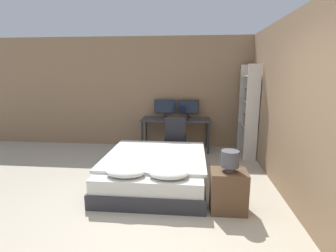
{
  "coord_description": "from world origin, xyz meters",
  "views": [
    {
      "loc": [
        0.46,
        -2.84,
        1.87
      ],
      "look_at": [
        -0.05,
        2.49,
        0.75
      ],
      "focal_mm": 28.0,
      "sensor_mm": 36.0,
      "label": 1
    }
  ],
  "objects_px": {
    "nightstand": "(228,191)",
    "monitor_right": "(188,107)",
    "bedside_lamp": "(230,159)",
    "keyboard": "(175,120)",
    "desk": "(176,122)",
    "office_chair": "(176,142)",
    "computer_mouse": "(188,120)",
    "bookshelf": "(249,108)",
    "bed": "(155,170)",
    "monitor_left": "(165,107)"
  },
  "relations": [
    {
      "from": "bedside_lamp",
      "to": "bookshelf",
      "type": "height_order",
      "value": "bookshelf"
    },
    {
      "from": "nightstand",
      "to": "bookshelf",
      "type": "distance_m",
      "value": 2.68
    },
    {
      "from": "keyboard",
      "to": "bedside_lamp",
      "type": "bearing_deg",
      "value": -70.65
    },
    {
      "from": "monitor_left",
      "to": "desk",
      "type": "bearing_deg",
      "value": -36.12
    },
    {
      "from": "computer_mouse",
      "to": "bookshelf",
      "type": "distance_m",
      "value": 1.38
    },
    {
      "from": "desk",
      "to": "keyboard",
      "type": "relative_size",
      "value": 4.16
    },
    {
      "from": "desk",
      "to": "computer_mouse",
      "type": "relative_size",
      "value": 23.33
    },
    {
      "from": "bedside_lamp",
      "to": "office_chair",
      "type": "relative_size",
      "value": 0.3
    },
    {
      "from": "computer_mouse",
      "to": "bookshelf",
      "type": "xyz_separation_m",
      "value": [
        1.34,
        -0.12,
        0.31
      ]
    },
    {
      "from": "bed",
      "to": "bookshelf",
      "type": "height_order",
      "value": "bookshelf"
    },
    {
      "from": "nightstand",
      "to": "office_chair",
      "type": "xyz_separation_m",
      "value": [
        -0.86,
        2.1,
        0.1
      ]
    },
    {
      "from": "bedside_lamp",
      "to": "keyboard",
      "type": "relative_size",
      "value": 0.72
    },
    {
      "from": "bed",
      "to": "keyboard",
      "type": "xyz_separation_m",
      "value": [
        0.22,
        1.78,
        0.53
      ]
    },
    {
      "from": "bedside_lamp",
      "to": "bookshelf",
      "type": "xyz_separation_m",
      "value": [
        0.72,
        2.45,
        0.35
      ]
    },
    {
      "from": "bedside_lamp",
      "to": "desk",
      "type": "height_order",
      "value": "bedside_lamp"
    },
    {
      "from": "bedside_lamp",
      "to": "office_chair",
      "type": "distance_m",
      "value": 2.3
    },
    {
      "from": "monitor_right",
      "to": "keyboard",
      "type": "distance_m",
      "value": 0.55
    },
    {
      "from": "desk",
      "to": "monitor_left",
      "type": "bearing_deg",
      "value": 143.88
    },
    {
      "from": "bed",
      "to": "computer_mouse",
      "type": "relative_size",
      "value": 28.78
    },
    {
      "from": "monitor_right",
      "to": "bookshelf",
      "type": "xyz_separation_m",
      "value": [
        1.34,
        -0.53,
        0.08
      ]
    },
    {
      "from": "computer_mouse",
      "to": "nightstand",
      "type": "bearing_deg",
      "value": -76.53
    },
    {
      "from": "bookshelf",
      "to": "monitor_right",
      "type": "bearing_deg",
      "value": 158.56
    },
    {
      "from": "bedside_lamp",
      "to": "keyboard",
      "type": "bearing_deg",
      "value": 109.35
    },
    {
      "from": "nightstand",
      "to": "monitor_left",
      "type": "bearing_deg",
      "value": 111.7
    },
    {
      "from": "keyboard",
      "to": "bookshelf",
      "type": "xyz_separation_m",
      "value": [
        1.62,
        -0.12,
        0.32
      ]
    },
    {
      "from": "monitor_left",
      "to": "bed",
      "type": "bearing_deg",
      "value": -88.35
    },
    {
      "from": "keyboard",
      "to": "bookshelf",
      "type": "height_order",
      "value": "bookshelf"
    },
    {
      "from": "nightstand",
      "to": "bedside_lamp",
      "type": "bearing_deg",
      "value": 0.0
    },
    {
      "from": "nightstand",
      "to": "computer_mouse",
      "type": "bearing_deg",
      "value": 103.47
    },
    {
      "from": "monitor_left",
      "to": "keyboard",
      "type": "height_order",
      "value": "monitor_left"
    },
    {
      "from": "nightstand",
      "to": "monitor_right",
      "type": "height_order",
      "value": "monitor_right"
    },
    {
      "from": "monitor_right",
      "to": "computer_mouse",
      "type": "bearing_deg",
      "value": -89.65
    },
    {
      "from": "keyboard",
      "to": "computer_mouse",
      "type": "height_order",
      "value": "computer_mouse"
    },
    {
      "from": "monitor_right",
      "to": "computer_mouse",
      "type": "distance_m",
      "value": 0.47
    },
    {
      "from": "bedside_lamp",
      "to": "monitor_left",
      "type": "bearing_deg",
      "value": 111.7
    },
    {
      "from": "bed",
      "to": "bedside_lamp",
      "type": "xyz_separation_m",
      "value": [
        1.12,
        -0.79,
        0.5
      ]
    },
    {
      "from": "desk",
      "to": "office_chair",
      "type": "height_order",
      "value": "office_chair"
    },
    {
      "from": "keyboard",
      "to": "bookshelf",
      "type": "distance_m",
      "value": 1.66
    },
    {
      "from": "bedside_lamp",
      "to": "keyboard",
      "type": "distance_m",
      "value": 2.72
    },
    {
      "from": "computer_mouse",
      "to": "bedside_lamp",
      "type": "bearing_deg",
      "value": -76.53
    },
    {
      "from": "monitor_right",
      "to": "computer_mouse",
      "type": "xyz_separation_m",
      "value": [
        0.0,
        -0.41,
        -0.23
      ]
    },
    {
      "from": "nightstand",
      "to": "bedside_lamp",
      "type": "distance_m",
      "value": 0.46
    },
    {
      "from": "monitor_left",
      "to": "keyboard",
      "type": "distance_m",
      "value": 0.55
    },
    {
      "from": "nightstand",
      "to": "monitor_right",
      "type": "xyz_separation_m",
      "value": [
        -0.62,
        2.98,
        0.73
      ]
    },
    {
      "from": "bedside_lamp",
      "to": "office_chair",
      "type": "bearing_deg",
      "value": 112.22
    },
    {
      "from": "bed",
      "to": "nightstand",
      "type": "bearing_deg",
      "value": -35.18
    },
    {
      "from": "bed",
      "to": "office_chair",
      "type": "xyz_separation_m",
      "value": [
        0.26,
        1.31,
        0.14
      ]
    },
    {
      "from": "desk",
      "to": "bookshelf",
      "type": "bearing_deg",
      "value": -11.12
    },
    {
      "from": "monitor_right",
      "to": "bookshelf",
      "type": "bearing_deg",
      "value": -21.44
    },
    {
      "from": "bed",
      "to": "nightstand",
      "type": "relative_size",
      "value": 3.53
    }
  ]
}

